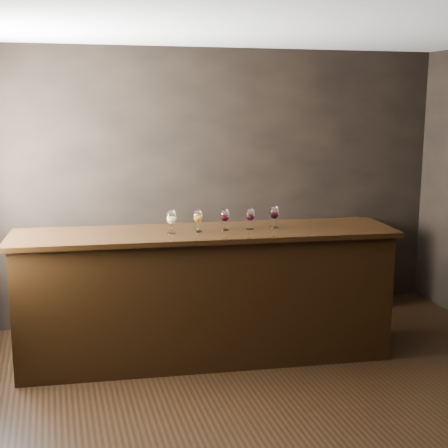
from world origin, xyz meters
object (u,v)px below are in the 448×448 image
object	(u,v)px
glass_red_b	(250,215)
glass_red_a	(225,216)
glass_white	(171,218)
back_bar_shelf	(250,271)
glass_amber	(198,217)
glass_red_c	(274,213)
bar_counter	(205,298)

from	to	relation	value
glass_red_b	glass_red_a	bearing A→B (deg)	173.11
glass_white	glass_red_b	size ratio (longest dim) A/B	1.09
back_bar_shelf	glass_amber	xyz separation A→B (m)	(-0.79, -0.98, 0.80)
glass_amber	glass_red_c	world-z (taller)	glass_red_c
glass_red_b	glass_red_c	distance (m)	0.23
bar_counter	back_bar_shelf	bearing A→B (deg)	58.78
glass_white	glass_red_a	bearing A→B (deg)	2.69
bar_counter	back_bar_shelf	xyz separation A→B (m)	(0.73, 0.97, -0.07)
glass_white	glass_red_b	distance (m)	0.70
bar_counter	glass_red_b	world-z (taller)	glass_red_b
back_bar_shelf	glass_white	size ratio (longest dim) A/B	13.58
glass_red_b	glass_red_c	bearing A→B (deg)	3.32
back_bar_shelf	glass_amber	size ratio (longest dim) A/B	14.62
bar_counter	glass_red_c	distance (m)	0.96
bar_counter	glass_amber	world-z (taller)	glass_amber
bar_counter	glass_red_c	world-z (taller)	glass_red_c
glass_red_a	glass_red_c	size ratio (longest dim) A/B	0.95
glass_red_b	glass_amber	bearing A→B (deg)	176.61
bar_counter	glass_red_b	bearing A→B (deg)	-0.02
glass_white	glass_red_c	size ratio (longest dim) A/B	1.04
back_bar_shelf	glass_amber	distance (m)	1.50
glass_white	glass_red_a	world-z (taller)	glass_white
back_bar_shelf	glass_red_a	world-z (taller)	glass_red_a
bar_counter	back_bar_shelf	size ratio (longest dim) A/B	1.18
bar_counter	glass_red_a	size ratio (longest dim) A/B	17.64
glass_red_a	glass_red_b	xyz separation A→B (m)	(0.22, -0.03, 0.00)
back_bar_shelf	glass_red_a	size ratio (longest dim) A/B	14.91
back_bar_shelf	glass_red_b	world-z (taller)	glass_red_b
glass_white	glass_red_a	xyz separation A→B (m)	(0.47, 0.02, -0.01)
glass_amber	back_bar_shelf	bearing A→B (deg)	51.16
glass_amber	glass_red_b	bearing A→B (deg)	-3.39
glass_red_a	glass_red_c	bearing A→B (deg)	-1.73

